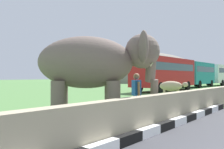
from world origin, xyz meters
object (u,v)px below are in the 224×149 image
bus_red (165,71)px  bus_white (222,73)px  person_handler (136,93)px  bus_teal (197,73)px  elephant (97,64)px  cow_near (172,86)px

bus_red → bus_white: (21.51, -0.31, 0.00)m
bus_red → bus_white: same height
person_handler → bus_teal: (26.95, 7.24, 1.15)m
elephant → bus_teal: (28.67, 6.84, 0.13)m
elephant → bus_white: size_ratio=0.38×
bus_teal → bus_white: size_ratio=0.79×
person_handler → bus_teal: size_ratio=0.21×
person_handler → cow_near: size_ratio=0.92×
bus_red → bus_white: size_ratio=0.98×
bus_red → bus_teal: 11.01m
elephant → bus_teal: bus_teal is taller
person_handler → elephant: bearing=166.9°
cow_near → bus_teal: bearing=14.8°
bus_red → cow_near: (-8.49, -4.75, -1.21)m
bus_teal → cow_near: bus_teal is taller
bus_teal → elephant: bearing=-166.6°
person_handler → bus_teal: 27.93m
elephant → bus_teal: size_ratio=0.48×
elephant → bus_red: bearing=20.0°
elephant → bus_white: (39.17, 6.13, 0.14)m
bus_white → bus_red: bearing=179.2°
bus_red → cow_near: bus_red is taller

